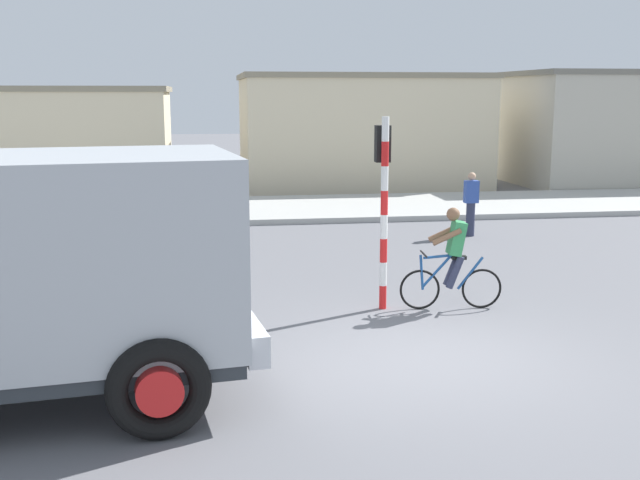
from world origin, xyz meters
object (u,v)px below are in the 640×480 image
object	(u,v)px
traffic_light_pole	(383,186)
cyclist	(452,259)
truck_foreground	(1,267)
pedestrian_near_kerb	(471,203)

from	to	relation	value
traffic_light_pole	cyclist	bearing A→B (deg)	-12.98
truck_foreground	cyclist	world-z (taller)	truck_foreground
truck_foreground	pedestrian_near_kerb	size ratio (longest dim) A/B	3.51
truck_foreground	traffic_light_pole	distance (m)	6.27
cyclist	traffic_light_pole	size ratio (longest dim) A/B	0.54
traffic_light_pole	pedestrian_near_kerb	xyz separation A→B (m)	(3.72, 6.14, -1.22)
cyclist	pedestrian_near_kerb	size ratio (longest dim) A/B	1.07
cyclist	traffic_light_pole	world-z (taller)	traffic_light_pole
truck_foreground	cyclist	distance (m)	7.15
cyclist	pedestrian_near_kerb	distance (m)	6.91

